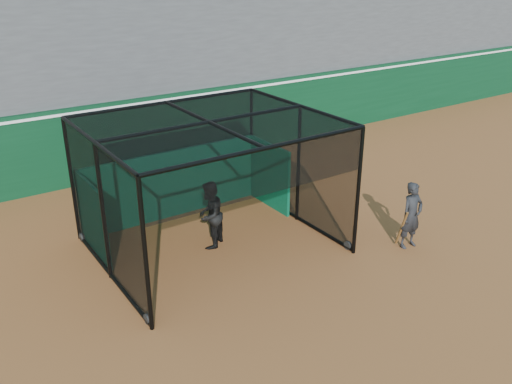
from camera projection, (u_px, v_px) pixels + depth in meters
ground at (286, 285)px, 11.96m from camera, size 120.00×120.00×0.00m
outfield_wall at (132, 135)px, 17.93m from camera, size 50.00×0.50×2.50m
grandstand at (84, 24)px, 19.54m from camera, size 50.00×7.85×8.95m
batting_cage at (211, 187)px, 13.03m from camera, size 5.42×4.60×3.20m
batter at (210, 215)px, 13.28m from camera, size 1.06×1.03×1.71m
on_deck_player at (411, 215)px, 13.27m from camera, size 0.65×0.46×1.71m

